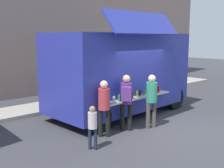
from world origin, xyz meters
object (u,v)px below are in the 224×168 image
object	(u,v)px
trash_bin	(139,84)
customer_mid_with_backpack	(126,97)
child_near_queue	(93,124)
food_truck_main	(121,71)
customer_rear_waiting	(104,103)
customer_front_ordering	(152,96)

from	to	relation	value
trash_bin	customer_mid_with_backpack	size ratio (longest dim) A/B	0.54
customer_mid_with_backpack	child_near_queue	world-z (taller)	customer_mid_with_backpack
trash_bin	customer_mid_with_backpack	bearing A→B (deg)	-141.61
food_truck_main	trash_bin	bearing A→B (deg)	30.21
customer_mid_with_backpack	child_near_queue	distance (m)	1.82
customer_rear_waiting	child_near_queue	size ratio (longest dim) A/B	1.44
trash_bin	child_near_queue	bearing A→B (deg)	-146.65
food_truck_main	trash_bin	world-z (taller)	food_truck_main
customer_rear_waiting	child_near_queue	xyz separation A→B (m)	(-0.86, -0.53, -0.31)
trash_bin	customer_rear_waiting	xyz separation A→B (m)	(-5.82, -3.86, 0.53)
food_truck_main	customer_rear_waiting	size ratio (longest dim) A/B	3.39
food_truck_main	child_near_queue	world-z (taller)	food_truck_main
customer_mid_with_backpack	child_near_queue	size ratio (longest dim) A/B	1.52
trash_bin	customer_mid_with_backpack	distance (m)	6.35
food_truck_main	customer_mid_with_backpack	bearing A→B (deg)	-131.88
food_truck_main	customer_front_ordering	xyz separation A→B (m)	(-0.50, -1.94, -0.63)
customer_mid_with_backpack	food_truck_main	bearing A→B (deg)	6.85
food_truck_main	child_near_queue	distance (m)	3.81
trash_bin	customer_mid_with_backpack	world-z (taller)	customer_mid_with_backpack
food_truck_main	customer_rear_waiting	distance (m)	2.76
trash_bin	child_near_queue	distance (m)	8.00
trash_bin	customer_rear_waiting	world-z (taller)	customer_rear_waiting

